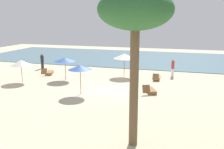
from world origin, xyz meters
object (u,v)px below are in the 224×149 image
object	(u,v)px
lounger_0	(157,78)
umbrella_4	(124,56)
umbrella_3	(21,63)
lounger_3	(150,91)
umbrella_2	(65,60)
person_0	(42,61)
person_1	(173,67)
umbrella_1	(80,67)
lounger_2	(49,73)
palm_0	(135,13)

from	to	relation	value
lounger_0	umbrella_4	bearing A→B (deg)	169.70
umbrella_3	lounger_3	xyz separation A→B (m)	(11.78, -0.12, -1.60)
lounger_3	umbrella_2	bearing A→B (deg)	165.77
umbrella_2	lounger_3	distance (m)	8.82
umbrella_2	lounger_3	world-z (taller)	umbrella_2
umbrella_4	person_0	world-z (taller)	umbrella_4
umbrella_2	umbrella_4	xyz separation A→B (m)	(5.02, 2.94, 0.12)
umbrella_2	person_1	distance (m)	10.65
umbrella_2	umbrella_3	world-z (taller)	umbrella_2
umbrella_1	lounger_2	distance (m)	8.24
lounger_0	person_0	world-z (taller)	person_0
umbrella_3	lounger_2	size ratio (longest dim) A/B	1.13
umbrella_4	lounger_3	bearing A→B (deg)	-56.44
lounger_2	palm_0	xyz separation A→B (m)	(11.46, -12.13, 5.77)
umbrella_1	person_0	xyz separation A→B (m)	(-8.29, 8.02, -1.21)
umbrella_1	umbrella_4	world-z (taller)	umbrella_4
person_0	lounger_2	bearing A→B (deg)	-47.98
umbrella_3	umbrella_1	bearing A→B (deg)	-16.02
umbrella_1	umbrella_3	xyz separation A→B (m)	(-6.66, 1.91, -0.30)
person_0	person_1	size ratio (longest dim) A/B	0.98
umbrella_3	palm_0	distance (m)	15.51
lounger_0	palm_0	distance (m)	14.21
umbrella_4	umbrella_3	bearing A→B (deg)	-149.57
umbrella_2	palm_0	xyz separation A→B (m)	(8.79, -10.65, 4.02)
lounger_0	lounger_2	world-z (taller)	lounger_2
umbrella_4	person_1	world-z (taller)	umbrella_4
person_1	lounger_0	bearing A→B (deg)	-124.52
person_1	lounger_3	bearing A→B (deg)	-101.63
umbrella_1	umbrella_4	size ratio (longest dim) A/B	0.99
umbrella_3	lounger_0	xyz separation A→B (m)	(11.76, 4.34, -1.60)
lounger_3	person_1	xyz separation A→B (m)	(1.32, 6.41, 0.73)
umbrella_1	lounger_2	bearing A→B (deg)	137.67
umbrella_3	lounger_2	world-z (taller)	umbrella_3
lounger_0	palm_0	bearing A→B (deg)	-88.09
lounger_3	person_1	world-z (taller)	person_1
umbrella_4	lounger_0	size ratio (longest dim) A/B	1.32
lounger_3	person_0	distance (m)	14.81
person_0	umbrella_3	bearing A→B (deg)	-75.00
palm_0	person_0	bearing A→B (deg)	133.13
lounger_3	lounger_2	bearing A→B (deg)	161.90
lounger_0	person_0	size ratio (longest dim) A/B	1.00
person_0	person_1	distance (m)	14.74
umbrella_1	lounger_0	size ratio (longest dim) A/B	1.30
umbrella_3	lounger_2	xyz separation A→B (m)	(0.73, 3.48, -1.60)
lounger_2	person_1	bearing A→B (deg)	12.76
lounger_0	lounger_3	world-z (taller)	lounger_3
umbrella_1	lounger_3	size ratio (longest dim) A/B	1.29
umbrella_4	lounger_3	xyz separation A→B (m)	(3.36, -5.07, -1.86)
umbrella_3	person_1	xyz separation A→B (m)	(13.10, 6.28, -0.87)
umbrella_3	umbrella_4	bearing A→B (deg)	30.43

